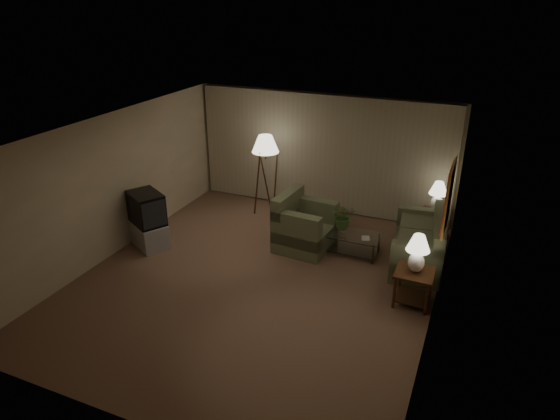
% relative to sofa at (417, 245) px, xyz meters
% --- Properties ---
extents(ground, '(7.00, 7.00, 0.00)m').
position_rel_sofa_xyz_m(ground, '(-2.50, -1.67, -0.39)').
color(ground, brown).
rests_on(ground, ground).
extents(room_shell, '(6.04, 7.02, 2.72)m').
position_rel_sofa_xyz_m(room_shell, '(-2.48, -0.17, 1.36)').
color(room_shell, beige).
rests_on(room_shell, ground).
extents(sofa, '(1.96, 1.27, 0.78)m').
position_rel_sofa_xyz_m(sofa, '(0.00, 0.00, 0.00)').
color(sofa, '#656D4C').
rests_on(sofa, ground).
extents(armchair, '(1.21, 1.17, 0.89)m').
position_rel_sofa_xyz_m(armchair, '(-2.14, -0.23, 0.05)').
color(armchair, '#656D4C').
rests_on(armchair, ground).
extents(side_table_near, '(0.61, 0.61, 0.60)m').
position_rel_sofa_xyz_m(side_table_near, '(0.15, -1.35, 0.03)').
color(side_table_near, '#351E0E').
rests_on(side_table_near, ground).
extents(side_table_far, '(0.54, 0.45, 0.60)m').
position_rel_sofa_xyz_m(side_table_far, '(0.15, 1.23, 0.01)').
color(side_table_far, '#351E0E').
rests_on(side_table_far, ground).
extents(table_lamp_near, '(0.38, 0.38, 0.65)m').
position_rel_sofa_xyz_m(table_lamp_near, '(0.15, -1.35, 0.59)').
color(table_lamp_near, white).
rests_on(table_lamp_near, side_table_near).
extents(table_lamp_far, '(0.37, 0.37, 0.64)m').
position_rel_sofa_xyz_m(table_lamp_far, '(0.15, 1.23, 0.58)').
color(table_lamp_far, white).
rests_on(table_lamp_far, side_table_far).
extents(coffee_table, '(1.18, 0.64, 0.41)m').
position_rel_sofa_xyz_m(coffee_table, '(-1.26, -0.10, -0.11)').
color(coffee_table, silver).
rests_on(coffee_table, ground).
extents(tv_cabinet, '(1.30, 1.26, 0.50)m').
position_rel_sofa_xyz_m(tv_cabinet, '(-5.05, -1.36, -0.14)').
color(tv_cabinet, '#ADADB0').
rests_on(tv_cabinet, ground).
extents(crt_tv, '(1.20, 1.17, 0.63)m').
position_rel_sofa_xyz_m(crt_tv, '(-5.05, -1.36, 0.43)').
color(crt_tv, black).
rests_on(crt_tv, tv_cabinet).
extents(floor_lamp, '(0.60, 0.60, 1.84)m').
position_rel_sofa_xyz_m(floor_lamp, '(-3.55, 1.00, 0.57)').
color(floor_lamp, '#351E0E').
rests_on(floor_lamp, ground).
extents(ottoman, '(0.75, 0.75, 0.40)m').
position_rel_sofa_xyz_m(ottoman, '(-2.03, 0.93, -0.19)').
color(ottoman, '#AF553B').
rests_on(ottoman, ground).
extents(vase, '(0.18, 0.18, 0.14)m').
position_rel_sofa_xyz_m(vase, '(-1.41, -0.10, 0.09)').
color(vase, silver).
rests_on(vase, coffee_table).
extents(flowers, '(0.54, 0.50, 0.50)m').
position_rel_sofa_xyz_m(flowers, '(-1.41, -0.10, 0.41)').
color(flowers, '#466E31').
rests_on(flowers, vase).
extents(book, '(0.20, 0.24, 0.02)m').
position_rel_sofa_xyz_m(book, '(-1.01, -0.20, 0.03)').
color(book, olive).
rests_on(book, coffee_table).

